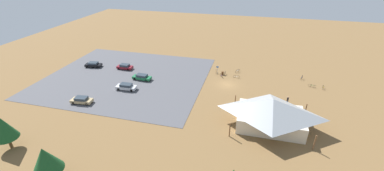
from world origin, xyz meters
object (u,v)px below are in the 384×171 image
(trash_bin, at_px, (223,73))
(pine_far_east, at_px, (45,160))
(car_tan_inner_stall, at_px, (82,100))
(bike_pavilion, at_px, (271,111))
(bicycle_white_by_bin, at_px, (236,77))
(visitor_crossing_yard, at_px, (288,100))
(lot_sign, at_px, (217,69))
(car_black_by_curb, at_px, (93,65))
(bicycle_green_front_row, at_px, (312,86))
(car_green_aisle_side, at_px, (142,77))
(bicycle_blue_yard_center, at_px, (302,78))
(bicycle_orange_lone_east, at_px, (216,72))
(bicycle_black_lone_west, at_px, (225,73))
(car_silver_mid_lot, at_px, (126,87))
(bicycle_silver_yard_left, at_px, (238,71))
(bicycle_yellow_back_row, at_px, (323,87))
(pine_west, at_px, (3,128))
(bicycle_purple_trailside, at_px, (221,76))
(car_maroon_second_row, at_px, (125,67))

(trash_bin, distance_m, pine_far_east, 44.05)
(pine_far_east, distance_m, car_tan_inner_stall, 21.07)
(bike_pavilion, height_order, bicycle_white_by_bin, bike_pavilion)
(bike_pavilion, height_order, visitor_crossing_yard, bike_pavilion)
(lot_sign, distance_m, car_black_by_curb, 34.47)
(bicycle_green_front_row, distance_m, car_green_aisle_side, 41.12)
(bike_pavilion, relative_size, bicycle_blue_yard_center, 8.01)
(bicycle_orange_lone_east, relative_size, bicycle_blue_yard_center, 1.00)
(bicycle_black_lone_west, distance_m, visitor_crossing_yard, 18.30)
(car_black_by_curb, height_order, visitor_crossing_yard, visitor_crossing_yard)
(bike_pavilion, distance_m, trash_bin, 22.95)
(bicycle_green_front_row, height_order, car_silver_mid_lot, car_silver_mid_lot)
(car_black_by_curb, bearing_deg, bicycle_white_by_bin, -175.98)
(lot_sign, xyz_separation_m, bicycle_silver_yard_left, (-5.13, -2.15, -1.03))
(lot_sign, relative_size, pine_far_east, 0.38)
(bicycle_yellow_back_row, bearing_deg, bicycle_black_lone_west, -5.25)
(bicycle_black_lone_west, relative_size, bicycle_blue_yard_center, 1.02)
(car_silver_mid_lot, relative_size, visitor_crossing_yard, 2.86)
(car_tan_inner_stall, bearing_deg, pine_west, 80.72)
(car_black_by_curb, xyz_separation_m, car_silver_mid_lot, (-15.22, 9.85, 0.05))
(bicycle_silver_yard_left, relative_size, car_silver_mid_lot, 0.31)
(bike_pavilion, relative_size, trash_bin, 15.19)
(bicycle_orange_lone_east, relative_size, visitor_crossing_yard, 1.03)
(bicycle_silver_yard_left, bearing_deg, car_silver_mid_lot, 33.72)
(bicycle_white_by_bin, bearing_deg, car_green_aisle_side, 16.85)
(bicycle_white_by_bin, relative_size, car_green_aisle_side, 0.36)
(pine_far_east, bearing_deg, bicycle_green_front_row, -135.57)
(lot_sign, height_order, bicycle_yellow_back_row, lot_sign)
(bicycle_silver_yard_left, distance_m, visitor_crossing_yard, 17.58)
(bicycle_white_by_bin, relative_size, bicycle_black_lone_west, 1.00)
(bicycle_green_front_row, xyz_separation_m, car_tan_inner_stall, (48.21, 19.67, 0.38))
(trash_bin, bearing_deg, bicycle_purple_trailside, 85.70)
(bicycle_orange_lone_east, distance_m, visitor_crossing_yard, 20.46)
(car_maroon_second_row, relative_size, car_tan_inner_stall, 0.93)
(lot_sign, height_order, bicycle_orange_lone_east, lot_sign)
(bicycle_silver_yard_left, height_order, car_tan_inner_stall, car_tan_inner_stall)
(pine_far_east, height_order, bicycle_black_lone_west, pine_far_east)
(lot_sign, relative_size, car_green_aisle_side, 0.46)
(trash_bin, relative_size, bicycle_green_front_row, 0.55)
(trash_bin, xyz_separation_m, car_tan_inner_stall, (26.70, 21.37, 0.28))
(bicycle_yellow_back_row, bearing_deg, pine_west, 32.87)
(trash_bin, bearing_deg, lot_sign, -12.18)
(bicycle_silver_yard_left, relative_size, visitor_crossing_yard, 0.90)
(car_green_aisle_side, height_order, car_silver_mid_lot, car_silver_mid_lot)
(trash_bin, height_order, pine_west, pine_west)
(bicycle_white_by_bin, bearing_deg, bicycle_silver_yard_left, -89.58)
(bicycle_purple_trailside, xyz_separation_m, bicycle_white_by_bin, (-3.82, -0.47, -0.02))
(bicycle_silver_yard_left, bearing_deg, lot_sign, 22.72)
(pine_west, xyz_separation_m, car_maroon_second_row, (-2.66, -33.13, -3.22))
(lot_sign, bearing_deg, bicycle_orange_lone_east, -41.45)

